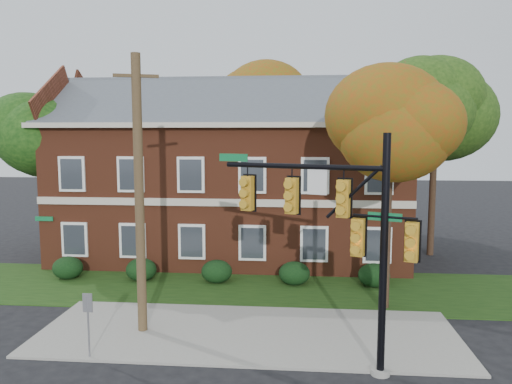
# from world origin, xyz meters

# --- Properties ---
(ground) EXTENTS (120.00, 120.00, 0.00)m
(ground) POSITION_xyz_m (0.00, 0.00, 0.00)
(ground) COLOR black
(ground) RESTS_ON ground
(sidewalk) EXTENTS (14.00, 5.00, 0.08)m
(sidewalk) POSITION_xyz_m (0.00, 1.00, 0.04)
(sidewalk) COLOR gray
(sidewalk) RESTS_ON ground
(grass_strip) EXTENTS (30.00, 6.00, 0.04)m
(grass_strip) POSITION_xyz_m (0.00, 6.00, 0.02)
(grass_strip) COLOR #193811
(grass_strip) RESTS_ON ground
(apartment_building) EXTENTS (18.80, 8.80, 9.74)m
(apartment_building) POSITION_xyz_m (-2.00, 11.95, 4.99)
(apartment_building) COLOR brown
(apartment_building) RESTS_ON ground
(hedge_far_left) EXTENTS (1.40, 1.26, 1.05)m
(hedge_far_left) POSITION_xyz_m (-9.00, 6.70, 0.53)
(hedge_far_left) COLOR black
(hedge_far_left) RESTS_ON ground
(hedge_left) EXTENTS (1.40, 1.26, 1.05)m
(hedge_left) POSITION_xyz_m (-5.50, 6.70, 0.53)
(hedge_left) COLOR black
(hedge_left) RESTS_ON ground
(hedge_center) EXTENTS (1.40, 1.26, 1.05)m
(hedge_center) POSITION_xyz_m (-2.00, 6.70, 0.53)
(hedge_center) COLOR black
(hedge_center) RESTS_ON ground
(hedge_right) EXTENTS (1.40, 1.26, 1.05)m
(hedge_right) POSITION_xyz_m (1.50, 6.70, 0.53)
(hedge_right) COLOR black
(hedge_right) RESTS_ON ground
(hedge_far_right) EXTENTS (1.40, 1.26, 1.05)m
(hedge_far_right) POSITION_xyz_m (5.00, 6.70, 0.53)
(hedge_far_right) COLOR black
(hedge_far_right) RESTS_ON ground
(tree_near_right) EXTENTS (4.50, 4.25, 8.58)m
(tree_near_right) POSITION_xyz_m (5.22, 3.87, 6.67)
(tree_near_right) COLOR black
(tree_near_right) RESTS_ON ground
(tree_left_rear) EXTENTS (5.40, 5.10, 8.88)m
(tree_left_rear) POSITION_xyz_m (-11.73, 10.84, 6.68)
(tree_left_rear) COLOR black
(tree_left_rear) RESTS_ON ground
(tree_right_rear) EXTENTS (6.30, 5.95, 10.62)m
(tree_right_rear) POSITION_xyz_m (9.31, 12.81, 8.12)
(tree_right_rear) COLOR black
(tree_right_rear) RESTS_ON ground
(tree_far_rear) EXTENTS (6.84, 6.46, 11.52)m
(tree_far_rear) POSITION_xyz_m (-0.66, 19.79, 8.84)
(tree_far_rear) COLOR black
(tree_far_rear) RESTS_ON ground
(traffic_signal) EXTENTS (5.71, 2.25, 6.73)m
(traffic_signal) POSITION_xyz_m (2.87, -1.08, 4.18)
(traffic_signal) COLOR gray
(traffic_signal) RESTS_ON ground
(utility_pole) EXTENTS (1.40, 0.55, 9.27)m
(utility_pole) POSITION_xyz_m (-3.56, 0.87, 4.70)
(utility_pole) COLOR #4C3B23
(utility_pole) RESTS_ON ground
(sign_post) EXTENTS (0.29, 0.06, 2.02)m
(sign_post) POSITION_xyz_m (-4.51, -1.28, 1.37)
(sign_post) COLOR slate
(sign_post) RESTS_ON ground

